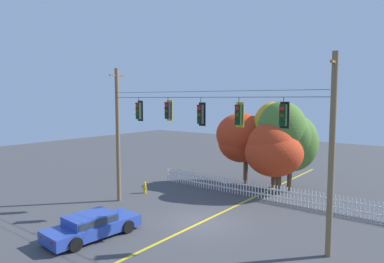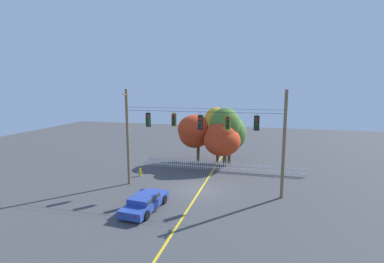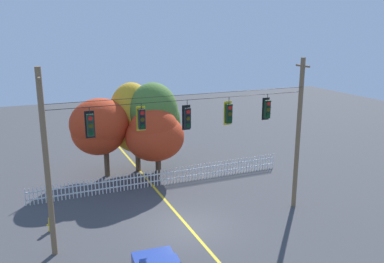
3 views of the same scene
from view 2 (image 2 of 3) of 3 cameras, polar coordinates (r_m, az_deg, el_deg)
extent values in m
plane|color=#424244|center=(25.12, 1.64, -11.57)|extent=(80.00, 80.00, 0.00)
cube|color=gold|center=(25.11, 1.64, -11.56)|extent=(0.16, 36.00, 0.01)
cylinder|color=brown|center=(26.21, -12.65, -1.18)|extent=(0.26, 0.26, 8.58)
cylinder|color=brown|center=(23.42, 17.79, -2.61)|extent=(0.26, 0.26, 8.58)
cube|color=brown|center=(25.83, -12.94, 7.23)|extent=(0.10, 1.10, 0.10)
cube|color=brown|center=(22.98, 18.25, 6.81)|extent=(0.10, 1.10, 0.10)
cylinder|color=black|center=(23.61, 1.71, 3.92)|extent=(13.11, 0.02, 0.02)
cylinder|color=black|center=(23.34, 1.58, 4.59)|extent=(13.11, 0.02, 0.02)
cylinder|color=black|center=(25.08, -8.82, 3.76)|extent=(0.03, 0.03, 0.31)
cube|color=black|center=(25.26, -8.67, 2.31)|extent=(0.43, 0.02, 1.24)
cube|color=#1E3323|center=(25.14, -8.78, 2.27)|extent=(0.30, 0.24, 1.00)
cylinder|color=red|center=(24.98, -8.92, 3.00)|extent=(0.20, 0.03, 0.20)
cube|color=#1E3323|center=(24.93, -8.97, 3.25)|extent=(0.22, 0.12, 0.06)
cylinder|color=#463B09|center=(25.02, -8.90, 2.24)|extent=(0.20, 0.03, 0.20)
cube|color=#1E3323|center=(24.97, -8.95, 2.49)|extent=(0.22, 0.12, 0.06)
cylinder|color=#073513|center=(25.06, -8.89, 1.48)|extent=(0.20, 0.03, 0.20)
cube|color=#1E3323|center=(25.01, -8.93, 1.73)|extent=(0.22, 0.12, 0.06)
cylinder|color=black|center=(24.24, -3.68, 3.72)|extent=(0.03, 0.03, 0.27)
cube|color=yellow|center=(24.43, -3.57, 2.34)|extent=(0.43, 0.02, 1.17)
cube|color=black|center=(24.30, -3.67, 2.30)|extent=(0.30, 0.24, 0.94)
cylinder|color=red|center=(24.14, -3.77, 3.00)|extent=(0.20, 0.03, 0.20)
cube|color=black|center=(24.09, -3.81, 3.27)|extent=(0.22, 0.12, 0.06)
cylinder|color=#463B09|center=(24.18, -3.77, 2.27)|extent=(0.20, 0.03, 0.20)
cube|color=black|center=(24.12, -3.80, 2.52)|extent=(0.22, 0.12, 0.06)
cylinder|color=#073513|center=(24.21, -3.76, 1.53)|extent=(0.20, 0.03, 0.20)
cube|color=black|center=(24.16, -3.79, 1.79)|extent=(0.22, 0.12, 0.06)
cylinder|color=black|center=(23.63, 1.61, 3.45)|extent=(0.03, 0.03, 0.39)
cube|color=black|center=(23.84, 1.67, 1.82)|extent=(0.43, 0.02, 1.24)
cube|color=black|center=(23.71, 1.60, 1.78)|extent=(0.30, 0.24, 1.00)
cylinder|color=red|center=(23.54, 1.53, 2.55)|extent=(0.20, 0.03, 0.20)
cube|color=black|center=(23.48, 1.51, 2.81)|extent=(0.22, 0.12, 0.06)
cylinder|color=#463B09|center=(23.58, 1.53, 1.74)|extent=(0.20, 0.03, 0.20)
cube|color=black|center=(23.52, 1.50, 2.00)|extent=(0.22, 0.12, 0.06)
cylinder|color=#073513|center=(23.62, 1.52, 0.94)|extent=(0.20, 0.03, 0.20)
cube|color=black|center=(23.57, 1.50, 1.20)|extent=(0.22, 0.12, 0.06)
cylinder|color=black|center=(23.23, 7.11, 3.33)|extent=(0.03, 0.03, 0.36)
cube|color=yellow|center=(23.43, 7.12, 1.72)|extent=(0.43, 0.02, 1.23)
cube|color=black|center=(23.31, 7.08, 1.68)|extent=(0.30, 0.24, 0.99)
cylinder|color=red|center=(23.13, 7.05, 2.45)|extent=(0.20, 0.03, 0.20)
cube|color=black|center=(23.08, 7.04, 2.72)|extent=(0.22, 0.12, 0.06)
cylinder|color=#463B09|center=(23.17, 7.03, 1.64)|extent=(0.20, 0.03, 0.20)
cube|color=black|center=(23.11, 7.02, 1.91)|extent=(0.22, 0.12, 0.06)
cylinder|color=#073513|center=(23.22, 7.02, 0.83)|extent=(0.20, 0.03, 0.20)
cube|color=black|center=(23.16, 7.01, 1.10)|extent=(0.22, 0.12, 0.06)
cylinder|color=black|center=(23.05, 12.75, 3.18)|extent=(0.03, 0.03, 0.32)
cube|color=black|center=(23.25, 12.71, 1.63)|extent=(0.43, 0.02, 1.20)
cube|color=black|center=(23.12, 12.70, 1.59)|extent=(0.30, 0.24, 0.97)
cylinder|color=red|center=(22.95, 12.71, 2.34)|extent=(0.20, 0.03, 0.20)
cube|color=black|center=(22.89, 12.72, 2.62)|extent=(0.22, 0.12, 0.06)
cylinder|color=#463B09|center=(22.99, 12.68, 1.54)|extent=(0.20, 0.03, 0.20)
cube|color=black|center=(22.93, 12.69, 1.81)|extent=(0.22, 0.12, 0.06)
cylinder|color=#073513|center=(23.03, 12.66, 0.75)|extent=(0.20, 0.03, 0.20)
cube|color=black|center=(22.97, 12.66, 1.02)|extent=(0.22, 0.12, 0.06)
cube|color=white|center=(32.85, -9.31, -5.73)|extent=(0.06, 0.04, 1.07)
cube|color=white|center=(32.76, -8.95, -5.76)|extent=(0.06, 0.04, 1.07)
cube|color=white|center=(32.67, -8.59, -5.79)|extent=(0.06, 0.04, 1.07)
cube|color=white|center=(32.59, -8.22, -5.82)|extent=(0.06, 0.04, 1.07)
cube|color=white|center=(32.50, -7.85, -5.85)|extent=(0.06, 0.04, 1.07)
cube|color=white|center=(32.42, -7.48, -5.88)|extent=(0.06, 0.04, 1.07)
cube|color=white|center=(32.34, -7.11, -5.91)|extent=(0.06, 0.04, 1.07)
cube|color=white|center=(32.26, -6.74, -5.95)|extent=(0.06, 0.04, 1.07)
cube|color=white|center=(32.18, -6.37, -5.98)|extent=(0.06, 0.04, 1.07)
cube|color=white|center=(32.10, -5.99, -6.01)|extent=(0.06, 0.04, 1.07)
cube|color=white|center=(32.03, -5.61, -6.04)|extent=(0.06, 0.04, 1.07)
cube|color=white|center=(31.95, -5.23, -6.07)|extent=(0.06, 0.04, 1.07)
cube|color=white|center=(31.88, -4.85, -6.10)|extent=(0.06, 0.04, 1.07)
cube|color=white|center=(31.81, -4.46, -6.13)|extent=(0.06, 0.04, 1.07)
cube|color=white|center=(31.74, -4.08, -6.16)|extent=(0.06, 0.04, 1.07)
cube|color=white|center=(31.67, -3.69, -6.19)|extent=(0.06, 0.04, 1.07)
cube|color=white|center=(31.60, -3.30, -6.21)|extent=(0.06, 0.04, 1.07)
cube|color=white|center=(31.53, -2.91, -6.24)|extent=(0.06, 0.04, 1.07)
cube|color=white|center=(31.47, -2.52, -6.27)|extent=(0.06, 0.04, 1.07)
cube|color=white|center=(31.41, -2.12, -6.30)|extent=(0.06, 0.04, 1.07)
cube|color=white|center=(31.35, -1.73, -6.33)|extent=(0.06, 0.04, 1.07)
cube|color=white|center=(31.29, -1.33, -6.36)|extent=(0.06, 0.04, 1.07)
cube|color=white|center=(31.23, -0.93, -6.39)|extent=(0.06, 0.04, 1.07)
cube|color=white|center=(31.17, -0.53, -6.42)|extent=(0.06, 0.04, 1.07)
cube|color=white|center=(31.11, -0.13, -6.44)|extent=(0.06, 0.04, 1.07)
cube|color=white|center=(31.06, 0.27, -6.47)|extent=(0.06, 0.04, 1.07)
cube|color=white|center=(31.01, 0.68, -6.50)|extent=(0.06, 0.04, 1.07)
cube|color=white|center=(30.96, 1.08, -6.53)|extent=(0.06, 0.04, 1.07)
cube|color=white|center=(30.91, 1.49, -6.55)|extent=(0.06, 0.04, 1.07)
cube|color=white|center=(30.86, 1.90, -6.58)|extent=(0.06, 0.04, 1.07)
cube|color=white|center=(30.81, 2.31, -6.61)|extent=(0.06, 0.04, 1.07)
cube|color=white|center=(30.77, 2.72, -6.63)|extent=(0.06, 0.04, 1.07)
cube|color=white|center=(30.73, 3.14, -6.66)|extent=(0.06, 0.04, 1.07)
cube|color=white|center=(30.68, 3.55, -6.68)|extent=(0.06, 0.04, 1.07)
cube|color=white|center=(30.64, 3.96, -6.71)|extent=(0.06, 0.04, 1.07)
cube|color=white|center=(30.61, 4.38, -6.73)|extent=(0.06, 0.04, 1.07)
cube|color=white|center=(30.57, 4.80, -6.76)|extent=(0.06, 0.04, 1.07)
cube|color=white|center=(30.53, 5.22, -6.78)|extent=(0.06, 0.04, 1.07)
cube|color=white|center=(30.50, 5.63, -6.81)|extent=(0.06, 0.04, 1.07)
cube|color=white|center=(30.47, 6.06, -6.83)|extent=(0.06, 0.04, 1.07)
cube|color=white|center=(30.44, 6.48, -6.86)|extent=(0.06, 0.04, 1.07)
cube|color=white|center=(30.41, 6.90, -6.88)|extent=(0.06, 0.04, 1.07)
cube|color=white|center=(30.38, 7.32, -6.90)|extent=(0.06, 0.04, 1.07)
cube|color=white|center=(30.36, 7.74, -6.92)|extent=(0.06, 0.04, 1.07)
cube|color=white|center=(30.33, 8.17, -6.95)|extent=(0.06, 0.04, 1.07)
cube|color=white|center=(30.31, 8.59, -6.97)|extent=(0.06, 0.04, 1.07)
cube|color=white|center=(30.29, 9.02, -6.99)|extent=(0.06, 0.04, 1.07)
cube|color=white|center=(30.27, 9.44, -7.01)|extent=(0.06, 0.04, 1.07)
cube|color=white|center=(30.25, 9.87, -7.03)|extent=(0.06, 0.04, 1.07)
cube|color=white|center=(30.24, 10.30, -7.05)|extent=(0.06, 0.04, 1.07)
cube|color=white|center=(30.22, 10.73, -7.07)|extent=(0.06, 0.04, 1.07)
cube|color=white|center=(30.21, 11.15, -7.09)|extent=(0.06, 0.04, 1.07)
cube|color=white|center=(30.20, 11.58, -7.11)|extent=(0.06, 0.04, 1.07)
cube|color=white|center=(30.19, 12.01, -7.13)|extent=(0.06, 0.04, 1.07)
cube|color=white|center=(30.19, 12.44, -7.15)|extent=(0.06, 0.04, 1.07)
cube|color=white|center=(30.18, 12.87, -7.17)|extent=(0.06, 0.04, 1.07)
cube|color=white|center=(30.18, 13.30, -7.19)|extent=(0.06, 0.04, 1.07)
cube|color=white|center=(30.17, 13.73, -7.20)|extent=(0.06, 0.04, 1.07)
cube|color=white|center=(30.17, 14.16, -7.22)|extent=(0.06, 0.04, 1.07)
cube|color=white|center=(30.17, 14.59, -7.24)|extent=(0.06, 0.04, 1.07)
cube|color=white|center=(30.18, 15.02, -7.25)|extent=(0.06, 0.04, 1.07)
cube|color=white|center=(30.18, 15.45, -7.27)|extent=(0.06, 0.04, 1.07)
cube|color=white|center=(30.19, 15.88, -7.28)|extent=(0.06, 0.04, 1.07)
cube|color=white|center=(30.20, 16.30, -7.30)|extent=(0.06, 0.04, 1.07)
cube|color=white|center=(30.21, 16.73, -7.31)|extent=(0.06, 0.04, 1.07)
cube|color=white|center=(30.22, 17.16, -7.33)|extent=(0.06, 0.04, 1.07)
cube|color=white|center=(30.23, 17.59, -7.34)|extent=(0.06, 0.04, 1.07)
cube|color=white|center=(30.24, 18.02, -7.35)|extent=(0.06, 0.04, 1.07)
cube|color=white|center=(30.26, 18.45, -7.37)|extent=(0.06, 0.04, 1.07)
cube|color=white|center=(30.28, 18.87, -7.38)|extent=(0.06, 0.04, 1.07)
cube|color=white|center=(30.30, 19.30, -7.39)|extent=(0.06, 0.04, 1.07)
cube|color=white|center=(30.32, 19.73, -7.40)|extent=(0.06, 0.04, 1.07)
cube|color=white|center=(30.34, 20.15, -7.42)|extent=(0.06, 0.04, 1.07)
cube|color=white|center=(30.37, 20.58, -7.43)|extent=(0.06, 0.04, 1.07)
cube|color=white|center=(30.39, 21.00, -7.44)|extent=(0.06, 0.04, 1.07)
cube|color=white|center=(30.42, 21.42, -7.45)|extent=(0.06, 0.04, 1.07)
cube|color=white|center=(30.45, 21.85, -7.46)|extent=(0.06, 0.04, 1.07)
cube|color=white|center=(30.59, 5.64, -7.18)|extent=(17.07, 0.03, 0.08)
cube|color=white|center=(30.46, 5.65, -6.37)|extent=(17.07, 0.03, 0.08)
cylinder|color=brown|center=(33.88, 1.24, -3.97)|extent=(0.36, 0.36, 2.44)
ellipsoid|color=red|center=(33.58, 0.52, -0.44)|extent=(3.69, 3.58, 3.31)
ellipsoid|color=red|center=(33.29, 0.62, 0.41)|extent=(4.08, 3.54, 3.41)
cylinder|color=brown|center=(33.64, 5.10, -4.36)|extent=(0.36, 0.36, 2.13)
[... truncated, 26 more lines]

